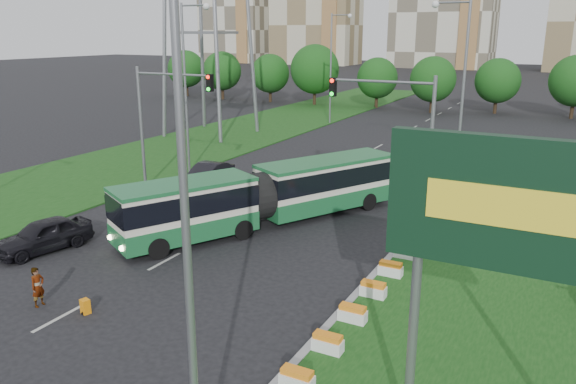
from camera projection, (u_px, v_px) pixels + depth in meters
The scene contains 17 objects.
ground at pixel (219, 274), 24.24m from camera, with size 360.00×360.00×0.00m, color black.
grass_median at pixel (559, 263), 25.25m from camera, with size 14.00×60.00×0.15m, color #154313.
median_kerb at pixel (408, 237), 28.34m from camera, with size 0.30×60.00×0.18m, color #969696.
left_verge at pixel (211, 141), 53.54m from camera, with size 12.00×110.00×0.10m, color #154313.
lane_markings at pixel (336, 170), 42.62m from camera, with size 0.20×100.00×0.01m, color #AEAFA8, non-canonical shape.
flower_planters at pixel (363, 301), 20.88m from camera, with size 1.10×15.90×0.60m, color white, non-canonical shape.
billboard at pixel (526, 223), 11.97m from camera, with size 6.00×0.37×8.00m.
traffic_mast_median at pixel (401, 126), 29.16m from camera, with size 5.76×0.32×8.00m.
traffic_mast_left at pixel (160, 110), 35.06m from camera, with size 5.76×0.32×8.00m.
street_lamps at pixel (271, 105), 32.45m from camera, with size 36.00×60.00×12.00m, color gray, non-canonical shape.
tree_line at pixel (556, 81), 65.40m from camera, with size 120.00×8.00×9.00m, color #144C14, non-canonical shape.
midrise_west at pixel (236, 7), 189.38m from camera, with size 22.00×14.00×36.00m, color beige.
articulated_bus at pixel (263, 194), 30.25m from camera, with size 2.57×16.49×2.72m.
car_left_near at pixel (43, 235), 26.67m from camera, with size 1.83×4.54×1.55m, color black.
car_left_far at pixel (207, 175), 37.83m from camera, with size 1.64×4.71×1.55m, color black.
pedestrian at pixel (38, 287), 21.24m from camera, with size 0.57×0.38×1.57m, color gray.
shopping_trolley at pixel (85, 307), 20.80m from camera, with size 0.33×0.35×0.56m.
Camera 1 is at (12.99, -18.40, 10.10)m, focal length 35.00 mm.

